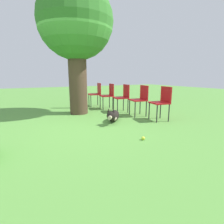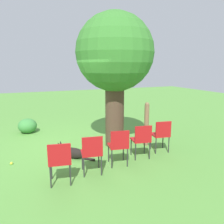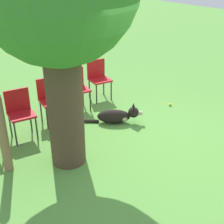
% 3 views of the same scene
% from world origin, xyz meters
% --- Properties ---
extents(ground_plane, '(30.00, 30.00, 0.00)m').
position_xyz_m(ground_plane, '(0.00, 0.00, 0.00)').
color(ground_plane, '#56933D').
extents(oak_tree, '(2.19, 2.19, 3.81)m').
position_xyz_m(oak_tree, '(0.30, 1.17, 2.62)').
color(oak_tree, '#4C3828').
rests_on(oak_tree, ground_plane).
extents(dog, '(0.81, 0.94, 0.41)m').
position_xyz_m(dog, '(0.76, -0.28, 0.15)').
color(dog, black).
rests_on(dog, ground_plane).
extents(fence_post, '(0.14, 0.14, 1.31)m').
position_xyz_m(fence_post, '(0.68, 2.03, 0.66)').
color(fence_post, '#846647').
rests_on(fence_post, ground_plane).
extents(red_chair_0, '(0.49, 0.50, 0.90)m').
position_xyz_m(red_chair_0, '(1.98, -0.72, 0.54)').
color(red_chair_0, '#B21419').
rests_on(red_chair_0, ground_plane).
extents(red_chair_1, '(0.49, 0.50, 0.90)m').
position_xyz_m(red_chair_1, '(1.81, -0.01, 0.54)').
color(red_chair_1, '#B21419').
rests_on(red_chair_1, ground_plane).
extents(red_chair_2, '(0.49, 0.50, 0.90)m').
position_xyz_m(red_chair_2, '(1.65, 0.70, 0.54)').
color(red_chair_2, '#B21419').
rests_on(red_chair_2, ground_plane).
extents(red_chair_3, '(0.49, 0.50, 0.90)m').
position_xyz_m(red_chair_3, '(1.48, 1.41, 0.54)').
color(red_chair_3, '#B21419').
rests_on(red_chair_3, ground_plane).
extents(red_chair_4, '(0.49, 0.50, 0.90)m').
position_xyz_m(red_chair_4, '(1.31, 2.13, 0.54)').
color(red_chair_4, '#B21419').
rests_on(red_chair_4, ground_plane).
extents(tennis_ball, '(0.07, 0.07, 0.07)m').
position_xyz_m(tennis_ball, '(0.62, -1.69, 0.03)').
color(tennis_ball, '#CCE033').
rests_on(tennis_ball, ground_plane).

